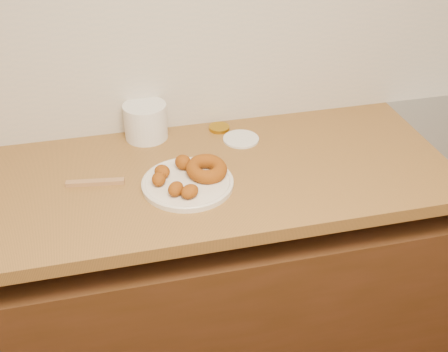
{
  "coord_description": "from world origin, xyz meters",
  "views": [
    {
      "loc": [
        -0.49,
        0.34,
        1.8
      ],
      "look_at": [
        -0.19,
        1.61,
        0.93
      ],
      "focal_mm": 45.0,
      "sensor_mm": 36.0,
      "label": 1
    }
  ],
  "objects": [
    {
      "name": "tub_lid",
      "position": [
        -0.08,
        1.84,
        0.9
      ],
      "size": [
        0.15,
        0.15,
        0.01
      ],
      "primitive_type": "cylinder",
      "rotation": [
        0.0,
        0.0,
        -0.36
      ],
      "color": "white",
      "rests_on": "butcher_block"
    },
    {
      "name": "plastic_tub",
      "position": [
        -0.37,
        1.93,
        0.96
      ],
      "size": [
        0.15,
        0.15,
        0.11
      ],
      "primitive_type": "cylinder",
      "rotation": [
        0.0,
        0.0,
        0.15
      ],
      "color": "white",
      "rests_on": "butcher_block"
    },
    {
      "name": "brass_jar_lid",
      "position": [
        -0.13,
        1.92,
        0.91
      ],
      "size": [
        0.08,
        0.08,
        0.01
      ],
      "primitive_type": "cylinder",
      "rotation": [
        0.0,
        0.0,
        0.22
      ],
      "color": "#B1871A",
      "rests_on": "butcher_block"
    },
    {
      "name": "fried_dough_chunks",
      "position": [
        -0.32,
        1.63,
        0.93
      ],
      "size": [
        0.14,
        0.21,
        0.04
      ],
      "color": "#984D08",
      "rests_on": "donut_plate"
    },
    {
      "name": "ring_donut",
      "position": [
        -0.23,
        1.65,
        0.93
      ],
      "size": [
        0.16,
        0.17,
        0.05
      ],
      "primitive_type": "torus",
      "rotation": [
        0.1,
        0.0,
        0.59
      ],
      "color": "#984D08",
      "rests_on": "donut_plate"
    },
    {
      "name": "donut_plate",
      "position": [
        -0.29,
        1.63,
        0.91
      ],
      "size": [
        0.26,
        0.26,
        0.01
      ],
      "primitive_type": "cylinder",
      "color": "silver",
      "rests_on": "butcher_block"
    },
    {
      "name": "base_cabinet",
      "position": [
        0.0,
        1.69,
        0.39
      ],
      "size": [
        3.6,
        0.6,
        0.77
      ],
      "primitive_type": "cube",
      "color": "#4B2917",
      "rests_on": "floor"
    },
    {
      "name": "butcher_block",
      "position": [
        -0.65,
        1.69,
        0.88
      ],
      "size": [
        2.3,
        0.62,
        0.04
      ],
      "primitive_type": "cube",
      "color": "olive",
      "rests_on": "base_cabinet"
    },
    {
      "name": "wooden_utensil",
      "position": [
        -0.54,
        1.69,
        0.91
      ],
      "size": [
        0.16,
        0.04,
        0.01
      ],
      "primitive_type": "cube",
      "rotation": [
        0.0,
        0.0,
        -0.14
      ],
      "color": "#9E7148",
      "rests_on": "butcher_block"
    },
    {
      "name": "backsplash",
      "position": [
        0.0,
        1.99,
        1.2
      ],
      "size": [
        3.6,
        0.02,
        0.6
      ],
      "primitive_type": "cube",
      "color": "#BCB8AA",
      "rests_on": "wall_back"
    }
  ]
}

